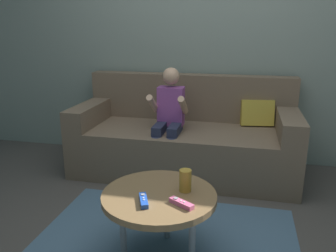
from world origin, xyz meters
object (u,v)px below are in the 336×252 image
(soda_can, at_px, (185,180))
(game_remote_blue_near_edge, at_px, (144,200))
(game_remote_pink_center, at_px, (181,203))
(person_seated_on_couch, at_px, (169,117))
(coffee_table, at_px, (159,199))
(couch, at_px, (186,139))

(soda_can, bearing_deg, game_remote_blue_near_edge, -136.14)
(game_remote_pink_center, bearing_deg, soda_can, 93.35)
(person_seated_on_couch, bearing_deg, coffee_table, -79.99)
(game_remote_pink_center, bearing_deg, coffee_table, 143.81)
(game_remote_blue_near_edge, xyz_separation_m, soda_can, (0.18, 0.18, 0.05))
(coffee_table, bearing_deg, person_seated_on_couch, 100.01)
(person_seated_on_couch, xyz_separation_m, soda_can, (0.32, -1.03, -0.08))
(soda_can, bearing_deg, coffee_table, -155.41)
(game_remote_blue_near_edge, height_order, game_remote_pink_center, same)
(coffee_table, bearing_deg, game_remote_blue_near_edge, -114.34)
(coffee_table, xyz_separation_m, game_remote_blue_near_edge, (-0.05, -0.12, 0.05))
(game_remote_pink_center, bearing_deg, game_remote_blue_near_edge, -175.92)
(game_remote_blue_near_edge, bearing_deg, soda_can, 43.86)
(game_remote_blue_near_edge, relative_size, game_remote_pink_center, 1.03)
(couch, bearing_deg, person_seated_on_couch, -122.96)
(couch, xyz_separation_m, game_remote_blue_near_edge, (0.02, -1.38, 0.12))
(couch, distance_m, person_seated_on_couch, 0.32)
(game_remote_pink_center, bearing_deg, person_seated_on_couch, 105.60)
(coffee_table, xyz_separation_m, game_remote_pink_center, (0.14, -0.10, 0.05))
(couch, bearing_deg, soda_can, -80.24)
(person_seated_on_couch, bearing_deg, game_remote_pink_center, -74.40)
(couch, height_order, person_seated_on_couch, person_seated_on_couch)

